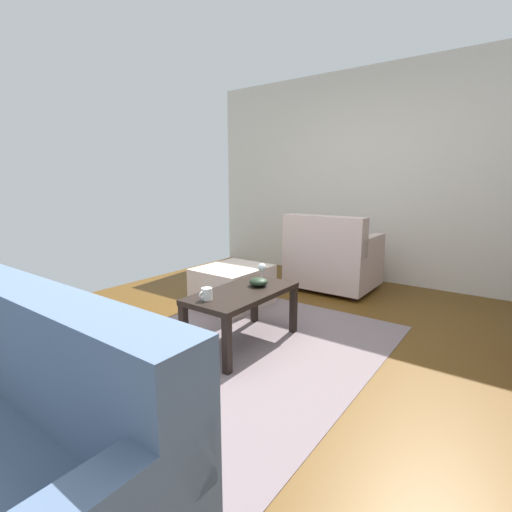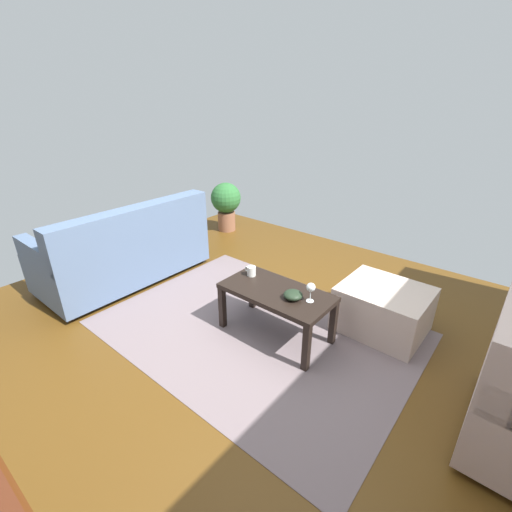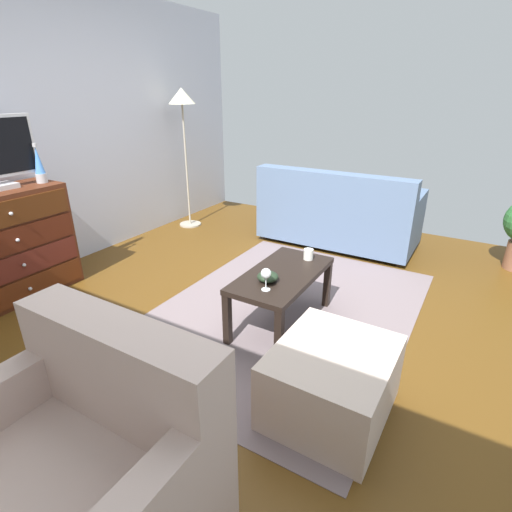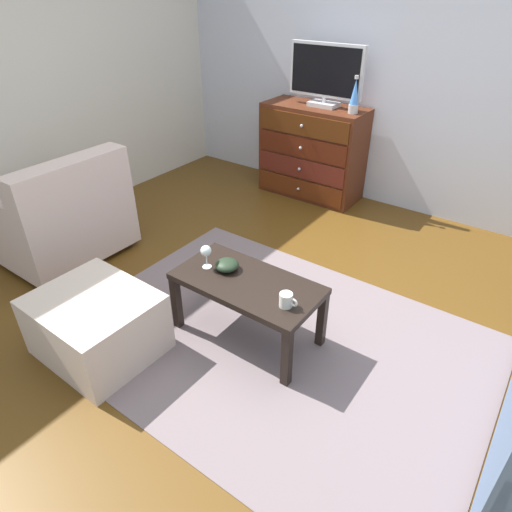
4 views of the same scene
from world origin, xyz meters
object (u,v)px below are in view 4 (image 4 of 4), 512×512
at_px(armchair, 63,217).
at_px(ottoman, 97,325).
at_px(mug, 286,300).
at_px(dresser, 312,152).
at_px(wine_glass, 206,252).
at_px(lava_lamp, 355,97).
at_px(tv, 326,74).
at_px(bowl_decorative, 227,265).
at_px(coffee_table, 247,289).

height_order(armchair, ottoman, armchair).
bearing_deg(armchair, mug, 0.52).
distance_m(dresser, wine_glass, 2.27).
relative_size(lava_lamp, mug, 2.89).
bearing_deg(tv, armchair, -115.00).
distance_m(bowl_decorative, armchair, 1.63).
bearing_deg(lava_lamp, wine_glass, -87.77).
bearing_deg(lava_lamp, tv, 168.90).
distance_m(bowl_decorative, ottoman, 0.87).
xyz_separation_m(lava_lamp, bowl_decorative, (0.21, -2.12, -0.61)).
bearing_deg(coffee_table, wine_glass, -174.42).
distance_m(wine_glass, mug, 0.63).
bearing_deg(armchair, lava_lamp, 57.62).
height_order(coffee_table, bowl_decorative, bowl_decorative).
bearing_deg(mug, dresser, 116.54).
bearing_deg(lava_lamp, dresser, 174.08).
distance_m(tv, coffee_table, 2.48).
distance_m(coffee_table, armchair, 1.80).
bearing_deg(bowl_decorative, mug, -10.31).
distance_m(tv, armchair, 2.68).
relative_size(dresser, bowl_decorative, 6.96).
distance_m(tv, ottoman, 3.04).
xyz_separation_m(bowl_decorative, ottoman, (-0.49, -0.67, -0.27)).
bearing_deg(lava_lamp, bowl_decorative, -84.45).
relative_size(coffee_table, bowl_decorative, 6.12).
distance_m(dresser, lava_lamp, 0.74).
bearing_deg(mug, bowl_decorative, 169.69).
bearing_deg(wine_glass, armchair, -177.83).
height_order(coffee_table, mug, mug).
height_order(tv, bowl_decorative, tv).
distance_m(coffee_table, wine_glass, 0.35).
relative_size(mug, armchair, 0.12).
distance_m(dresser, bowl_decorative, 2.25).
height_order(dresser, coffee_table, dresser).
xyz_separation_m(mug, ottoman, (-0.99, -0.58, -0.27)).
bearing_deg(dresser, lava_lamp, -5.92).
xyz_separation_m(wine_glass, bowl_decorative, (0.12, 0.05, -0.08)).
distance_m(armchair, ottoman, 1.27).
distance_m(tv, bowl_decorative, 2.38).
height_order(dresser, lava_lamp, lava_lamp).
height_order(lava_lamp, ottoman, lava_lamp).
distance_m(tv, mug, 2.62).
bearing_deg(mug, tv, 114.72).
relative_size(dresser, tv, 1.38).
bearing_deg(wine_glass, bowl_decorative, 23.72).
xyz_separation_m(dresser, lava_lamp, (0.42, -0.04, 0.61)).
bearing_deg(bowl_decorative, coffee_table, -7.88).
bearing_deg(ottoman, lava_lamp, 84.23).
height_order(lava_lamp, coffee_table, lava_lamp).
distance_m(mug, ottoman, 1.18).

